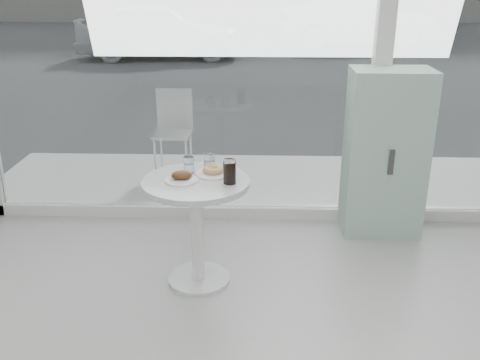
{
  "coord_description": "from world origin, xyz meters",
  "views": [
    {
      "loc": [
        -0.1,
        -1.39,
        2.04
      ],
      "look_at": [
        -0.2,
        1.7,
        0.85
      ],
      "focal_mm": 40.0,
      "sensor_mm": 36.0,
      "label": 1
    }
  ],
  "objects_px": {
    "plate_donut": "(213,171)",
    "plate_fritter": "(182,177)",
    "mint_cabinet": "(385,153)",
    "patio_chair": "(173,126)",
    "main_table": "(197,210)",
    "water_tumbler_b": "(209,163)",
    "car_silver": "(357,21)",
    "water_tumbler_a": "(189,166)",
    "car_white": "(159,30)",
    "cola_glass": "(230,172)"
  },
  "relations": [
    {
      "from": "car_silver",
      "to": "plate_donut",
      "type": "relative_size",
      "value": 18.88
    },
    {
      "from": "water_tumbler_b",
      "to": "cola_glass",
      "type": "bearing_deg",
      "value": -57.71
    },
    {
      "from": "main_table",
      "to": "plate_fritter",
      "type": "xyz_separation_m",
      "value": [
        -0.09,
        -0.02,
        0.25
      ]
    },
    {
      "from": "main_table",
      "to": "mint_cabinet",
      "type": "bearing_deg",
      "value": 31.32
    },
    {
      "from": "car_silver",
      "to": "cola_glass",
      "type": "xyz_separation_m",
      "value": [
        -3.11,
        -13.5,
        0.09
      ]
    },
    {
      "from": "mint_cabinet",
      "to": "water_tumbler_b",
      "type": "bearing_deg",
      "value": -153.08
    },
    {
      "from": "water_tumbler_b",
      "to": "car_white",
      "type": "bearing_deg",
      "value": 101.85
    },
    {
      "from": "plate_fritter",
      "to": "plate_donut",
      "type": "relative_size",
      "value": 0.92
    },
    {
      "from": "plate_donut",
      "to": "car_white",
      "type": "bearing_deg",
      "value": 101.94
    },
    {
      "from": "main_table",
      "to": "water_tumbler_b",
      "type": "distance_m",
      "value": 0.34
    },
    {
      "from": "mint_cabinet",
      "to": "cola_glass",
      "type": "xyz_separation_m",
      "value": [
        -1.22,
        -0.93,
        0.16
      ]
    },
    {
      "from": "main_table",
      "to": "water_tumbler_a",
      "type": "bearing_deg",
      "value": 114.64
    },
    {
      "from": "car_white",
      "to": "water_tumbler_a",
      "type": "xyz_separation_m",
      "value": [
        2.09,
        -10.64,
        0.11
      ]
    },
    {
      "from": "car_silver",
      "to": "plate_fritter",
      "type": "xyz_separation_m",
      "value": [
        -3.42,
        -13.47,
        0.04
      ]
    },
    {
      "from": "mint_cabinet",
      "to": "water_tumbler_a",
      "type": "relative_size",
      "value": 11.74
    },
    {
      "from": "mint_cabinet",
      "to": "patio_chair",
      "type": "xyz_separation_m",
      "value": [
        -1.92,
        1.24,
        -0.13
      ]
    },
    {
      "from": "plate_donut",
      "to": "cola_glass",
      "type": "height_order",
      "value": "cola_glass"
    },
    {
      "from": "water_tumbler_a",
      "to": "cola_glass",
      "type": "height_order",
      "value": "cola_glass"
    },
    {
      "from": "patio_chair",
      "to": "plate_donut",
      "type": "xyz_separation_m",
      "value": [
        0.59,
        -2.01,
        0.24
      ]
    },
    {
      "from": "plate_donut",
      "to": "plate_fritter",
      "type": "bearing_deg",
      "value": -146.39
    },
    {
      "from": "main_table",
      "to": "car_white",
      "type": "xyz_separation_m",
      "value": [
        -2.15,
        10.77,
        0.16
      ]
    },
    {
      "from": "water_tumbler_a",
      "to": "cola_glass",
      "type": "bearing_deg",
      "value": -32.92
    },
    {
      "from": "main_table",
      "to": "patio_chair",
      "type": "relative_size",
      "value": 0.87
    },
    {
      "from": "car_white",
      "to": "water_tumbler_b",
      "type": "distance_m",
      "value": 10.81
    },
    {
      "from": "main_table",
      "to": "car_white",
      "type": "relative_size",
      "value": 0.19
    },
    {
      "from": "patio_chair",
      "to": "plate_fritter",
      "type": "distance_m",
      "value": 2.19
    },
    {
      "from": "main_table",
      "to": "patio_chair",
      "type": "distance_m",
      "value": 2.18
    },
    {
      "from": "plate_donut",
      "to": "water_tumbler_b",
      "type": "distance_m",
      "value": 0.09
    },
    {
      "from": "main_table",
      "to": "patio_chair",
      "type": "xyz_separation_m",
      "value": [
        -0.48,
        2.12,
        0.0
      ]
    },
    {
      "from": "mint_cabinet",
      "to": "plate_donut",
      "type": "distance_m",
      "value": 1.55
    },
    {
      "from": "patio_chair",
      "to": "plate_fritter",
      "type": "bearing_deg",
      "value": -78.25
    },
    {
      "from": "patio_chair",
      "to": "car_silver",
      "type": "bearing_deg",
      "value": 72.83
    },
    {
      "from": "plate_donut",
      "to": "water_tumbler_a",
      "type": "bearing_deg",
      "value": 171.6
    },
    {
      "from": "main_table",
      "to": "water_tumbler_a",
      "type": "distance_m",
      "value": 0.31
    },
    {
      "from": "car_white",
      "to": "cola_glass",
      "type": "xyz_separation_m",
      "value": [
        2.37,
        -10.83,
        0.14
      ]
    },
    {
      "from": "water_tumbler_a",
      "to": "car_silver",
      "type": "bearing_deg",
      "value": 75.68
    },
    {
      "from": "car_silver",
      "to": "patio_chair",
      "type": "bearing_deg",
      "value": 156.33
    },
    {
      "from": "main_table",
      "to": "plate_fritter",
      "type": "relative_size",
      "value": 3.46
    },
    {
      "from": "patio_chair",
      "to": "plate_fritter",
      "type": "xyz_separation_m",
      "value": [
        0.39,
        -2.15,
        0.24
      ]
    },
    {
      "from": "main_table",
      "to": "plate_donut",
      "type": "bearing_deg",
      "value": 45.21
    },
    {
      "from": "plate_donut",
      "to": "cola_glass",
      "type": "xyz_separation_m",
      "value": [
        0.12,
        -0.16,
        0.06
      ]
    },
    {
      "from": "plate_fritter",
      "to": "main_table",
      "type": "bearing_deg",
      "value": 13.85
    },
    {
      "from": "car_silver",
      "to": "water_tumbler_a",
      "type": "bearing_deg",
      "value": 160.63
    },
    {
      "from": "mint_cabinet",
      "to": "patio_chair",
      "type": "bearing_deg",
      "value": 147.34
    },
    {
      "from": "mint_cabinet",
      "to": "car_white",
      "type": "relative_size",
      "value": 0.33
    },
    {
      "from": "main_table",
      "to": "water_tumbler_b",
      "type": "bearing_deg",
      "value": 68.64
    },
    {
      "from": "car_white",
      "to": "plate_fritter",
      "type": "height_order",
      "value": "car_white"
    },
    {
      "from": "water_tumbler_b",
      "to": "patio_chair",
      "type": "bearing_deg",
      "value": 105.93
    },
    {
      "from": "car_white",
      "to": "water_tumbler_a",
      "type": "relative_size",
      "value": 35.72
    },
    {
      "from": "patio_chair",
      "to": "car_white",
      "type": "distance_m",
      "value": 8.81
    }
  ]
}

